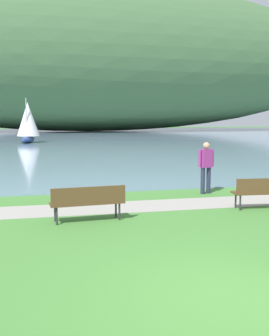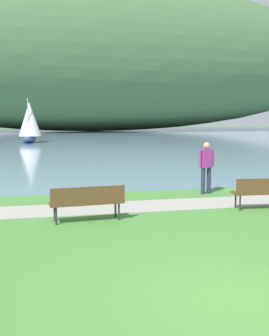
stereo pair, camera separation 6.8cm
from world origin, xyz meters
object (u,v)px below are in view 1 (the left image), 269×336
Objects in this scene: park_bench_further_along at (266,190)px; sailboat_mid_bay at (28,122)px; person_at_shoreline at (206,164)px; park_bench_near_camera at (88,200)px.

park_bench_further_along is 0.42× the size of sailboat_mid_bay.
person_at_shoreline is (-0.72, 2.53, 0.46)m from park_bench_further_along.
sailboat_mid_bay reaches higher than park_bench_near_camera.
person_at_shoreline is at bearing 105.96° from park_bench_further_along.
park_bench_further_along is 2.67m from person_at_shoreline.
sailboat_mid_bay is at bearing 94.09° from park_bench_near_camera.
park_bench_near_camera is 4.95m from park_bench_further_along.
park_bench_further_along is 32.75m from sailboat_mid_bay.
park_bench_further_along is at bearing -77.21° from sailboat_mid_bay.
park_bench_near_camera is at bearing -176.57° from park_bench_further_along.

